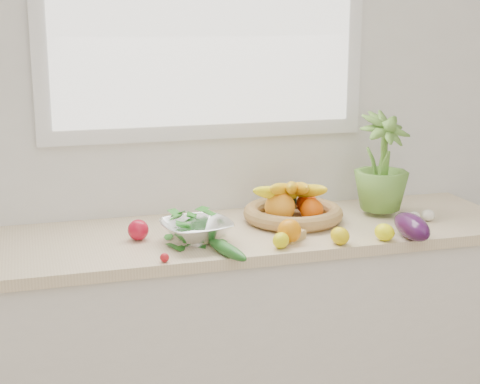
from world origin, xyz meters
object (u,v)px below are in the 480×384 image
object	(u,v)px
cucumber	(227,250)
potted_herb	(382,162)
colander_with_spinach	(196,226)
apple	(138,230)
fruit_basket	(292,208)
eggplant	(412,227)

from	to	relation	value
cucumber	potted_herb	bearing A→B (deg)	24.43
cucumber	colander_with_spinach	world-z (taller)	colander_with_spinach
cucumber	apple	bearing A→B (deg)	134.37
fruit_basket	apple	bearing A→B (deg)	-173.34
apple	potted_herb	bearing A→B (deg)	3.97
potted_herb	colander_with_spinach	world-z (taller)	potted_herb
colander_with_spinach	fruit_basket	bearing A→B (deg)	21.56
potted_herb	cucumber	bearing A→B (deg)	-155.57
eggplant	potted_herb	size ratio (longest dim) A/B	0.58
potted_herb	colander_with_spinach	size ratio (longest dim) A/B	1.40
colander_with_spinach	apple	bearing A→B (deg)	153.65
fruit_basket	colander_with_spinach	bearing A→B (deg)	-158.44
apple	eggplant	distance (m)	0.97
potted_herb	colander_with_spinach	bearing A→B (deg)	-168.40
cucumber	fruit_basket	size ratio (longest dim) A/B	0.47
potted_herb	fruit_basket	xyz separation A→B (m)	(-0.37, 0.00, -0.16)
fruit_basket	colander_with_spinach	size ratio (longest dim) A/B	1.85
eggplant	fruit_basket	distance (m)	0.47
apple	colander_with_spinach	world-z (taller)	colander_with_spinach
fruit_basket	colander_with_spinach	distance (m)	0.45
eggplant	potted_herb	xyz separation A→B (m)	(0.04, 0.33, 0.17)
eggplant	potted_herb	world-z (taller)	potted_herb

